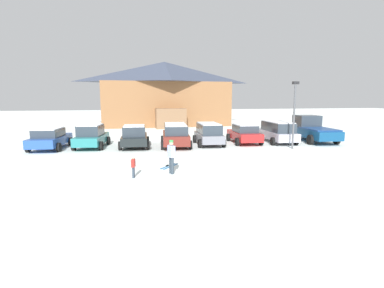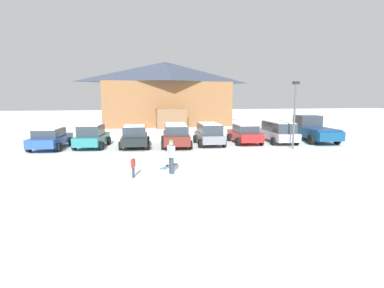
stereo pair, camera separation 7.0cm
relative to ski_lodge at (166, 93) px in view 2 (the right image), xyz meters
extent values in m
plane|color=white|center=(-1.28, -29.47, -4.25)|extent=(160.00, 160.00, 0.00)
cube|color=#8E603A|center=(0.00, 0.07, -1.41)|extent=(16.49, 8.36, 5.68)
pyramid|color=#3A4257|center=(0.00, 0.07, 2.78)|extent=(17.10, 8.98, 2.71)
cube|color=#876344|center=(0.15, -4.77, -3.05)|extent=(3.65, 1.91, 2.40)
cube|color=#264FA7|center=(-10.30, -17.60, -3.63)|extent=(2.30, 4.58, 0.60)
cube|color=#2D3842|center=(-10.33, -17.82, -3.06)|extent=(1.87, 2.45, 0.55)
cube|color=white|center=(-10.33, -17.82, -2.75)|extent=(1.74, 2.32, 0.06)
cylinder|color=black|center=(-11.18, -16.14, -3.93)|extent=(0.28, 0.66, 0.64)
cylinder|color=black|center=(-9.17, -16.33, -3.93)|extent=(0.28, 0.66, 0.64)
cylinder|color=black|center=(-11.44, -18.87, -3.93)|extent=(0.28, 0.66, 0.64)
cylinder|color=black|center=(-9.43, -19.06, -3.93)|extent=(0.28, 0.66, 0.64)
cube|color=teal|center=(-7.42, -17.56, -3.62)|extent=(2.26, 4.34, 0.62)
cube|color=#2D3842|center=(-7.44, -17.77, -2.94)|extent=(1.81, 2.33, 0.74)
cube|color=white|center=(-7.44, -17.77, -2.54)|extent=(1.69, 2.21, 0.06)
cylinder|color=black|center=(-8.21, -16.17, -3.93)|extent=(0.30, 0.66, 0.64)
cylinder|color=black|center=(-6.31, -16.40, -3.93)|extent=(0.30, 0.66, 0.64)
cylinder|color=black|center=(-8.52, -18.72, -3.93)|extent=(0.30, 0.66, 0.64)
cylinder|color=black|center=(-6.63, -18.96, -3.93)|extent=(0.30, 0.66, 0.64)
cube|color=black|center=(-4.28, -18.07, -3.64)|extent=(1.99, 4.10, 0.58)
cube|color=#2D3842|center=(-4.29, -18.27, -3.00)|extent=(1.69, 2.16, 0.71)
cube|color=white|center=(-4.29, -18.27, -2.61)|extent=(1.58, 2.05, 0.06)
cylinder|color=black|center=(-5.22, -16.78, -3.93)|extent=(0.24, 0.65, 0.64)
cylinder|color=black|center=(-3.24, -16.86, -3.93)|extent=(0.24, 0.65, 0.64)
cylinder|color=black|center=(-5.31, -19.28, -3.93)|extent=(0.24, 0.65, 0.64)
cylinder|color=black|center=(-3.34, -19.35, -3.93)|extent=(0.24, 0.65, 0.64)
cube|color=maroon|center=(-1.19, -18.22, -3.58)|extent=(2.32, 4.93, 0.70)
cube|color=#2D3842|center=(-1.20, -18.32, -2.91)|extent=(1.99, 3.76, 0.65)
cube|color=white|center=(-1.20, -18.32, -2.56)|extent=(1.86, 3.57, 0.06)
cylinder|color=black|center=(-2.06, -16.65, -3.93)|extent=(0.28, 0.66, 0.64)
cylinder|color=black|center=(-0.05, -16.85, -3.93)|extent=(0.28, 0.66, 0.64)
cylinder|color=black|center=(-2.34, -19.60, -3.93)|extent=(0.28, 0.66, 0.64)
cylinder|color=black|center=(-0.33, -19.79, -3.93)|extent=(0.28, 0.66, 0.64)
cube|color=slate|center=(1.44, -18.14, -3.63)|extent=(1.91, 4.11, 0.61)
cube|color=#2D3842|center=(1.44, -18.23, -2.95)|extent=(1.66, 3.14, 0.75)
cube|color=white|center=(1.44, -18.23, -2.55)|extent=(1.55, 2.98, 0.06)
cylinder|color=black|center=(0.58, -16.85, -3.93)|extent=(0.25, 0.65, 0.64)
cylinder|color=black|center=(2.43, -16.94, -3.93)|extent=(0.25, 0.65, 0.64)
cylinder|color=black|center=(0.46, -19.35, -3.93)|extent=(0.25, 0.65, 0.64)
cylinder|color=black|center=(2.30, -19.44, -3.93)|extent=(0.25, 0.65, 0.64)
cube|color=red|center=(4.55, -17.74, -3.62)|extent=(1.99, 4.27, 0.62)
cube|color=#2D3842|center=(4.54, -17.95, -3.03)|extent=(1.68, 2.25, 0.56)
cube|color=white|center=(4.54, -17.95, -2.72)|extent=(1.57, 2.14, 0.06)
cylinder|color=black|center=(3.65, -16.40, -3.93)|extent=(0.25, 0.65, 0.64)
cylinder|color=black|center=(5.57, -16.49, -3.93)|extent=(0.25, 0.65, 0.64)
cylinder|color=black|center=(3.52, -18.99, -3.93)|extent=(0.25, 0.65, 0.64)
cylinder|color=black|center=(5.45, -19.08, -3.93)|extent=(0.25, 0.65, 0.64)
cube|color=#B8B8C9|center=(7.37, -17.93, -3.62)|extent=(2.08, 4.87, 0.63)
cube|color=#2D3842|center=(7.37, -18.02, -2.93)|extent=(1.79, 3.72, 0.75)
cube|color=white|center=(7.37, -18.02, -2.52)|extent=(1.68, 3.53, 0.06)
cylinder|color=black|center=(6.52, -16.39, -3.93)|extent=(0.26, 0.65, 0.64)
cylinder|color=black|center=(8.42, -16.52, -3.93)|extent=(0.26, 0.65, 0.64)
cylinder|color=black|center=(6.32, -19.34, -3.93)|extent=(0.26, 0.65, 0.64)
cylinder|color=black|center=(8.23, -19.46, -3.93)|extent=(0.26, 0.65, 0.64)
cube|color=navy|center=(10.65, -17.95, -3.50)|extent=(2.54, 5.97, 0.70)
cube|color=#2D3842|center=(10.75, -16.79, -2.63)|extent=(2.03, 2.02, 1.05)
cube|color=navy|center=(10.56, -18.96, -3.09)|extent=(2.31, 3.36, 0.12)
cylinder|color=black|center=(9.70, -16.11, -3.85)|extent=(0.33, 0.82, 0.80)
cylinder|color=black|center=(11.90, -16.31, -3.85)|extent=(0.33, 0.82, 0.80)
cylinder|color=black|center=(9.39, -19.59, -3.85)|extent=(0.33, 0.82, 0.80)
cylinder|color=black|center=(11.60, -19.78, -3.85)|extent=(0.33, 0.82, 0.80)
cylinder|color=#354152|center=(-4.43, -26.96, -4.00)|extent=(0.09, 0.09, 0.51)
cylinder|color=#354152|center=(-4.40, -26.85, -4.00)|extent=(0.09, 0.09, 0.51)
cube|color=red|center=(-4.41, -26.91, -3.56)|extent=(0.21, 0.28, 0.36)
cylinder|color=red|center=(-4.46, -27.06, -3.55)|extent=(0.07, 0.07, 0.35)
cylinder|color=red|center=(-4.37, -26.75, -3.55)|extent=(0.07, 0.07, 0.35)
sphere|color=tan|center=(-4.41, -26.91, -3.31)|extent=(0.13, 0.13, 0.13)
cylinder|color=beige|center=(-4.41, -26.91, -3.24)|extent=(0.13, 0.13, 0.06)
cylinder|color=#313D48|center=(-2.54, -26.58, -3.84)|extent=(0.15, 0.15, 0.82)
cylinder|color=#313D48|center=(-2.61, -26.42, -3.84)|extent=(0.15, 0.15, 0.82)
cube|color=#A4B3E4|center=(-2.57, -26.50, -3.14)|extent=(0.37, 0.46, 0.58)
cylinder|color=#A4B3E4|center=(-2.48, -26.74, -3.13)|extent=(0.11, 0.11, 0.55)
cylinder|color=#A4B3E4|center=(-2.67, -26.26, -3.13)|extent=(0.11, 0.11, 0.55)
sphere|color=tan|center=(-2.57, -26.50, -2.75)|extent=(0.21, 0.21, 0.21)
cylinder|color=green|center=(-2.57, -26.50, -2.63)|extent=(0.20, 0.20, 0.10)
cube|color=#186BB1|center=(-2.58, -24.87, -4.24)|extent=(0.98, 1.27, 0.02)
cube|color=black|center=(-2.61, -24.91, -4.20)|extent=(0.19, 0.21, 0.06)
cube|color=#186BB1|center=(-2.42, -24.99, -4.24)|extent=(0.98, 1.27, 0.02)
cube|color=black|center=(-2.45, -25.03, -4.20)|extent=(0.19, 0.21, 0.06)
cylinder|color=#515459|center=(7.02, -21.05, -1.96)|extent=(0.14, 0.14, 4.58)
cube|color=#232326|center=(7.02, -21.05, 0.48)|extent=(0.44, 0.24, 0.20)
camera|label=1|loc=(-4.38, -40.75, -0.53)|focal=28.00mm
camera|label=2|loc=(-4.32, -40.77, -0.53)|focal=28.00mm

